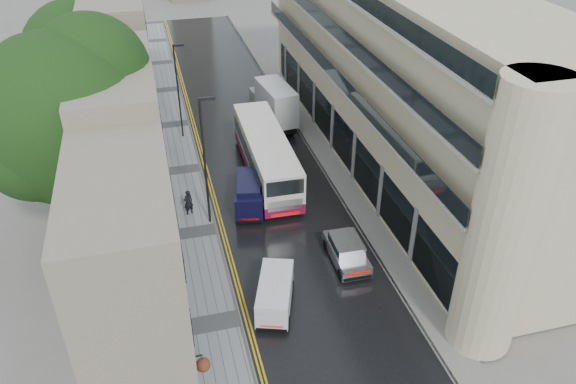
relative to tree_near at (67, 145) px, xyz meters
name	(u,v)px	position (x,y,z in m)	size (l,w,h in m)	color
road	(258,161)	(12.50, 7.50, -6.94)	(9.00, 85.00, 0.02)	black
left_sidewalk	(184,170)	(6.65, 7.50, -6.89)	(2.70, 85.00, 0.12)	gray
right_sidewalk	(323,152)	(17.90, 7.50, -6.89)	(1.80, 85.00, 0.12)	slate
old_shop_row	(123,90)	(3.05, 10.00, -0.95)	(4.50, 56.00, 12.00)	gray
modern_block	(395,72)	(22.80, 6.00, 0.05)	(8.00, 40.00, 14.00)	beige
tree_near	(67,145)	(0.00, 0.00, 0.00)	(10.56, 10.56, 13.89)	black
tree_far	(85,76)	(0.30, 13.00, -0.72)	(9.24, 9.24, 12.46)	black
cream_bus	(258,181)	(11.36, 1.83, -5.25)	(2.79, 12.30, 3.35)	white
white_lorry	(269,112)	(14.55, 12.20, -5.02)	(2.18, 7.26, 3.81)	silver
silver_hatchback	(341,268)	(14.26, -7.34, -6.15)	(1.81, 4.13, 1.55)	#A9A9AE
white_van	(257,312)	(8.83, -9.71, -6.02)	(1.71, 4.00, 1.81)	white
navy_van	(236,206)	(9.47, -0.03, -5.76)	(1.82, 4.56, 2.32)	black
pedestrian	(188,202)	(6.46, 1.39, -5.91)	(0.67, 0.44, 1.83)	black
lamp_post_near	(205,164)	(7.69, 0.13, -2.44)	(0.99, 0.22, 8.77)	black
lamp_post_far	(178,93)	(7.20, 13.26, -2.87)	(0.89, 0.20, 7.90)	black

